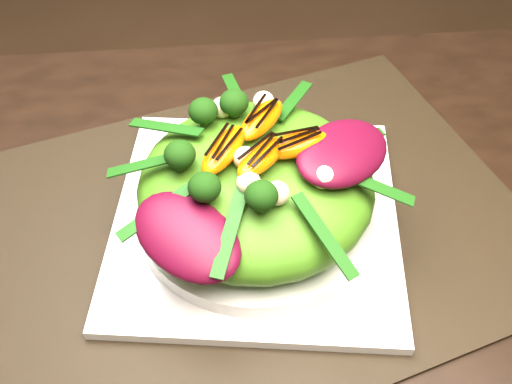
{
  "coord_description": "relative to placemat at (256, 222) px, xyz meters",
  "views": [
    {
      "loc": [
        0.11,
        -0.22,
        1.2
      ],
      "look_at": [
        0.14,
        0.14,
        0.8
      ],
      "focal_mm": 42.0,
      "sensor_mm": 36.0,
      "label": 1
    }
  ],
  "objects": [
    {
      "name": "balsamic_drizzle",
      "position": [
        0.0,
        0.02,
        0.11
      ],
      "size": [
        0.05,
        0.02,
        0.0
      ],
      "primitive_type": "cube",
      "rotation": [
        0.0,
        0.0,
        0.28
      ],
      "color": "black",
      "rests_on": "orange_segment"
    },
    {
      "name": "orange_segment",
      "position": [
        0.0,
        0.02,
        0.1
      ],
      "size": [
        0.06,
        0.04,
        0.02
      ],
      "primitive_type": "ellipsoid",
      "rotation": [
        0.0,
        0.0,
        0.28
      ],
      "color": "#E45803",
      "rests_on": "lettuce_mound"
    },
    {
      "name": "salad_bowl",
      "position": [
        0.0,
        0.0,
        0.02
      ],
      "size": [
        0.3,
        0.3,
        0.02
      ],
      "primitive_type": "cylinder",
      "rotation": [
        0.0,
        0.0,
        0.43
      ],
      "color": "silver",
      "rests_on": "plate_base"
    },
    {
      "name": "macadamia_nut",
      "position": [
        0.03,
        -0.05,
        0.09
      ],
      "size": [
        0.03,
        0.03,
        0.02
      ],
      "primitive_type": "sphere",
      "rotation": [
        0.0,
        0.0,
        -0.35
      ],
      "color": "#C3B489",
      "rests_on": "lettuce_mound"
    },
    {
      "name": "broccoli_floret",
      "position": [
        -0.05,
        0.03,
        0.1
      ],
      "size": [
        0.04,
        0.04,
        0.04
      ],
      "primitive_type": "sphere",
      "rotation": [
        0.0,
        0.0,
        -0.21
      ],
      "color": "black",
      "rests_on": "lettuce_mound"
    },
    {
      "name": "lettuce_mound",
      "position": [
        0.0,
        0.0,
        0.05
      ],
      "size": [
        0.26,
        0.26,
        0.07
      ],
      "primitive_type": "ellipsoid",
      "rotation": [
        0.0,
        0.0,
        -0.26
      ],
      "color": "#477B17",
      "rests_on": "salad_bowl"
    },
    {
      "name": "placemat",
      "position": [
        0.0,
        0.0,
        0.0
      ],
      "size": [
        0.6,
        0.52,
        0.0
      ],
      "primitive_type": "cube",
      "rotation": [
        0.0,
        0.0,
        0.29
      ],
      "color": "black",
      "rests_on": "dining_table"
    },
    {
      "name": "radicchio_leaf",
      "position": [
        0.07,
        -0.01,
        0.09
      ],
      "size": [
        0.12,
        0.11,
        0.02
      ],
      "primitive_type": "ellipsoid",
      "rotation": [
        0.0,
        0.0,
        0.7
      ],
      "color": "#430718",
      "rests_on": "lettuce_mound"
    },
    {
      "name": "plate_base",
      "position": [
        -0.0,
        0.0,
        0.01
      ],
      "size": [
        0.3,
        0.3,
        0.01
      ],
      "primitive_type": "cube",
      "rotation": [
        0.0,
        0.0,
        -0.15
      ],
      "color": "white",
      "rests_on": "placemat"
    }
  ]
}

